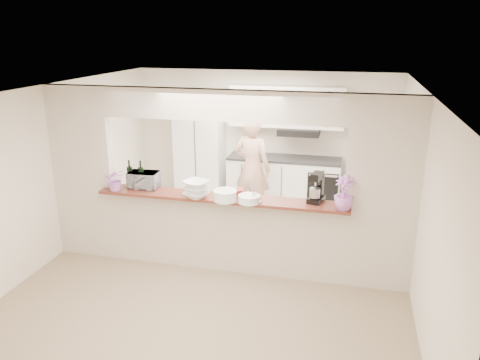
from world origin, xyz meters
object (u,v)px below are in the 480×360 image
(toaster_oven, at_px, (144,180))
(person, at_px, (252,169))
(stand_mixer, at_px, (317,189))
(refrigerator, at_px, (373,169))

(toaster_oven, distance_m, person, 2.21)
(toaster_oven, bearing_deg, person, 55.20)
(toaster_oven, bearing_deg, stand_mixer, -2.66)
(toaster_oven, bearing_deg, refrigerator, 36.24)
(refrigerator, height_order, toaster_oven, refrigerator)
(refrigerator, distance_m, toaster_oven, 4.14)
(toaster_oven, relative_size, stand_mixer, 1.04)
(refrigerator, xyz_separation_m, person, (-2.04, -0.74, 0.06))
(toaster_oven, xyz_separation_m, person, (1.16, 1.86, -0.29))
(refrigerator, distance_m, stand_mixer, 2.74)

